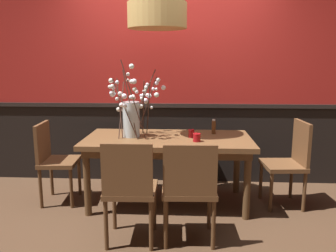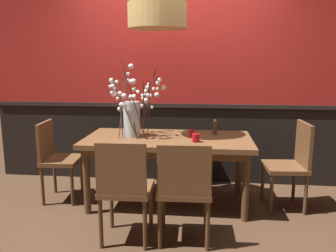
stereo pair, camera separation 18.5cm
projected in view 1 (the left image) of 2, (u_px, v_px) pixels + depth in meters
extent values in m
plane|color=#4C3321|center=(168.00, 203.00, 3.77)|extent=(24.00, 24.00, 0.00)
cube|color=black|center=(171.00, 143.00, 4.44)|extent=(4.68, 0.12, 0.97)
cube|color=black|center=(171.00, 105.00, 4.34)|extent=(4.68, 0.14, 0.05)
cube|color=#B2231E|center=(171.00, 38.00, 4.19)|extent=(4.68, 0.12, 1.70)
cube|color=brown|center=(168.00, 140.00, 3.64)|extent=(1.76, 0.88, 0.05)
cube|color=brown|center=(168.00, 146.00, 3.65)|extent=(1.66, 0.77, 0.08)
cylinder|color=brown|center=(87.00, 183.00, 3.41)|extent=(0.07, 0.07, 0.69)
cylinder|color=brown|center=(247.00, 186.00, 3.32)|extent=(0.07, 0.07, 0.69)
cylinder|color=brown|center=(104.00, 162.00, 4.09)|extent=(0.07, 0.07, 0.69)
cylinder|color=brown|center=(237.00, 165.00, 4.01)|extent=(0.07, 0.07, 0.69)
cube|color=brown|center=(283.00, 165.00, 3.64)|extent=(0.44, 0.45, 0.04)
cube|color=brown|center=(302.00, 143.00, 3.60)|extent=(0.07, 0.40, 0.45)
cylinder|color=brown|center=(271.00, 193.00, 3.50)|extent=(0.04, 0.04, 0.42)
cylinder|color=brown|center=(261.00, 180.00, 3.86)|extent=(0.04, 0.04, 0.42)
cylinder|color=brown|center=(304.00, 192.00, 3.51)|extent=(0.04, 0.04, 0.42)
cylinder|color=brown|center=(291.00, 180.00, 3.87)|extent=(0.04, 0.04, 0.42)
cube|color=brown|center=(194.00, 146.00, 4.42)|extent=(0.44, 0.45, 0.04)
cube|color=brown|center=(193.00, 125.00, 4.56)|extent=(0.39, 0.07, 0.45)
cylinder|color=brown|center=(209.00, 168.00, 4.30)|extent=(0.04, 0.04, 0.43)
cylinder|color=brown|center=(182.00, 168.00, 4.28)|extent=(0.04, 0.04, 0.43)
cylinder|color=brown|center=(205.00, 160.00, 4.65)|extent=(0.04, 0.04, 0.43)
cylinder|color=brown|center=(180.00, 160.00, 4.63)|extent=(0.04, 0.04, 0.43)
cube|color=brown|center=(131.00, 190.00, 2.92)|extent=(0.44, 0.43, 0.04)
cube|color=brown|center=(127.00, 170.00, 2.69)|extent=(0.41, 0.04, 0.43)
cylinder|color=brown|center=(114.00, 207.00, 3.15)|extent=(0.04, 0.04, 0.44)
cylinder|color=brown|center=(154.00, 207.00, 3.14)|extent=(0.04, 0.04, 0.44)
cylinder|color=brown|center=(106.00, 225.00, 2.79)|extent=(0.04, 0.04, 0.44)
cylinder|color=brown|center=(151.00, 226.00, 2.78)|extent=(0.04, 0.04, 0.44)
cube|color=brown|center=(60.00, 162.00, 3.74)|extent=(0.41, 0.45, 0.04)
cube|color=brown|center=(43.00, 142.00, 3.69)|extent=(0.07, 0.40, 0.41)
cylinder|color=brown|center=(79.00, 177.00, 3.96)|extent=(0.04, 0.04, 0.43)
cylinder|color=brown|center=(71.00, 188.00, 3.60)|extent=(0.04, 0.04, 0.43)
cylinder|color=brown|center=(52.00, 177.00, 3.96)|extent=(0.04, 0.04, 0.43)
cylinder|color=brown|center=(41.00, 189.00, 3.60)|extent=(0.04, 0.04, 0.43)
cube|color=brown|center=(189.00, 190.00, 2.93)|extent=(0.47, 0.43, 0.04)
cube|color=brown|center=(190.00, 171.00, 2.71)|extent=(0.43, 0.05, 0.42)
cylinder|color=brown|center=(167.00, 207.00, 3.16)|extent=(0.04, 0.04, 0.43)
cylinder|color=brown|center=(209.00, 207.00, 3.15)|extent=(0.04, 0.04, 0.43)
cylinder|color=brown|center=(165.00, 225.00, 2.81)|extent=(0.04, 0.04, 0.43)
cylinder|color=brown|center=(213.00, 225.00, 2.80)|extent=(0.04, 0.04, 0.43)
cylinder|color=silver|center=(131.00, 119.00, 3.65)|extent=(0.18, 0.18, 0.38)
cylinder|color=silver|center=(131.00, 132.00, 3.68)|extent=(0.16, 0.16, 0.08)
cylinder|color=#472D23|center=(121.00, 109.00, 3.66)|extent=(0.02, 0.31, 0.58)
sphere|color=white|center=(112.00, 95.00, 3.64)|extent=(0.05, 0.05, 0.05)
sphere|color=white|center=(115.00, 94.00, 3.66)|extent=(0.03, 0.03, 0.03)
sphere|color=white|center=(123.00, 110.00, 3.63)|extent=(0.04, 0.04, 0.04)
sphere|color=white|center=(113.00, 88.00, 3.64)|extent=(0.04, 0.04, 0.04)
sphere|color=white|center=(118.00, 109.00, 3.68)|extent=(0.05, 0.05, 0.05)
sphere|color=white|center=(117.00, 99.00, 3.64)|extent=(0.04, 0.04, 0.04)
cylinder|color=#472D23|center=(142.00, 102.00, 3.77)|extent=(0.32, 0.13, 0.71)
sphere|color=white|center=(143.00, 96.00, 3.75)|extent=(0.05, 0.05, 0.05)
sphere|color=white|center=(142.00, 98.00, 3.79)|extent=(0.05, 0.05, 0.05)
sphere|color=white|center=(146.00, 88.00, 3.82)|extent=(0.05, 0.05, 0.05)
sphere|color=white|center=(144.00, 91.00, 3.82)|extent=(0.04, 0.04, 0.04)
sphere|color=white|center=(141.00, 95.00, 3.79)|extent=(0.03, 0.03, 0.03)
sphere|color=white|center=(147.00, 84.00, 3.81)|extent=(0.04, 0.04, 0.04)
cylinder|color=#472D23|center=(120.00, 108.00, 3.61)|extent=(0.09, 0.17, 0.62)
sphere|color=white|center=(110.00, 87.00, 3.55)|extent=(0.04, 0.04, 0.04)
sphere|color=white|center=(111.00, 81.00, 3.53)|extent=(0.05, 0.05, 0.05)
sphere|color=white|center=(121.00, 105.00, 3.61)|extent=(0.05, 0.05, 0.05)
sphere|color=white|center=(114.00, 91.00, 3.55)|extent=(0.03, 0.03, 0.03)
sphere|color=white|center=(112.00, 86.00, 3.53)|extent=(0.05, 0.05, 0.05)
sphere|color=white|center=(112.00, 93.00, 3.57)|extent=(0.05, 0.05, 0.05)
cylinder|color=#472D23|center=(133.00, 100.00, 3.47)|extent=(0.25, 0.02, 0.81)
sphere|color=white|center=(135.00, 89.00, 3.41)|extent=(0.04, 0.04, 0.04)
sphere|color=white|center=(132.00, 66.00, 3.35)|extent=(0.05, 0.05, 0.05)
sphere|color=white|center=(134.00, 81.00, 3.36)|extent=(0.05, 0.05, 0.05)
sphere|color=white|center=(131.00, 82.00, 3.39)|extent=(0.04, 0.04, 0.04)
sphere|color=white|center=(134.00, 98.00, 3.50)|extent=(0.04, 0.04, 0.04)
sphere|color=white|center=(131.00, 97.00, 3.43)|extent=(0.05, 0.05, 0.05)
cylinder|color=#472D23|center=(130.00, 104.00, 3.56)|extent=(0.16, 0.07, 0.71)
sphere|color=white|center=(132.00, 105.00, 3.55)|extent=(0.04, 0.04, 0.04)
sphere|color=white|center=(128.00, 74.00, 3.46)|extent=(0.04, 0.04, 0.04)
sphere|color=white|center=(128.00, 80.00, 3.49)|extent=(0.03, 0.03, 0.03)
cylinder|color=#472D23|center=(148.00, 109.00, 3.61)|extent=(0.09, 0.36, 0.60)
sphere|color=white|center=(157.00, 95.00, 3.58)|extent=(0.05, 0.05, 0.05)
sphere|color=white|center=(163.00, 88.00, 3.59)|extent=(0.05, 0.05, 0.05)
sphere|color=white|center=(151.00, 108.00, 3.64)|extent=(0.03, 0.03, 0.03)
cylinder|color=#472D23|center=(147.00, 105.00, 3.74)|extent=(0.25, 0.26, 0.64)
sphere|color=white|center=(158.00, 80.00, 3.81)|extent=(0.05, 0.05, 0.05)
sphere|color=white|center=(156.00, 89.00, 3.78)|extent=(0.03, 0.03, 0.03)
sphere|color=white|center=(157.00, 83.00, 3.74)|extent=(0.05, 0.05, 0.05)
cylinder|color=#472D23|center=(135.00, 113.00, 3.72)|extent=(0.26, 0.04, 0.47)
sphere|color=white|center=(136.00, 104.00, 3.77)|extent=(0.03, 0.03, 0.03)
sphere|color=white|center=(137.00, 92.00, 3.77)|extent=(0.04, 0.04, 0.04)
sphere|color=white|center=(133.00, 97.00, 3.77)|extent=(0.05, 0.05, 0.05)
sphere|color=white|center=(134.00, 116.00, 3.69)|extent=(0.03, 0.03, 0.03)
sphere|color=white|center=(134.00, 114.00, 3.69)|extent=(0.05, 0.05, 0.05)
sphere|color=white|center=(135.00, 111.00, 3.74)|extent=(0.04, 0.04, 0.04)
cylinder|color=#472D23|center=(143.00, 108.00, 3.63)|extent=(0.08, 0.35, 0.61)
sphere|color=white|center=(149.00, 96.00, 3.61)|extent=(0.05, 0.05, 0.05)
sphere|color=white|center=(153.00, 89.00, 3.61)|extent=(0.03, 0.03, 0.03)
sphere|color=white|center=(141.00, 106.00, 3.63)|extent=(0.05, 0.05, 0.05)
sphere|color=white|center=(146.00, 101.00, 3.61)|extent=(0.05, 0.05, 0.05)
sphere|color=white|center=(146.00, 102.00, 3.62)|extent=(0.04, 0.04, 0.04)
sphere|color=white|center=(147.00, 95.00, 3.61)|extent=(0.04, 0.04, 0.04)
cylinder|color=#472D23|center=(125.00, 109.00, 3.52)|extent=(0.27, 0.08, 0.62)
sphere|color=white|center=(124.00, 96.00, 3.45)|extent=(0.05, 0.05, 0.05)
sphere|color=white|center=(120.00, 94.00, 3.45)|extent=(0.05, 0.05, 0.05)
sphere|color=white|center=(117.00, 82.00, 3.36)|extent=(0.04, 0.04, 0.04)
sphere|color=white|center=(126.00, 106.00, 3.51)|extent=(0.04, 0.04, 0.04)
sphere|color=white|center=(123.00, 105.00, 3.48)|extent=(0.04, 0.04, 0.04)
sphere|color=white|center=(121.00, 105.00, 3.47)|extent=(0.05, 0.05, 0.05)
cylinder|color=#9E0F14|center=(197.00, 137.00, 3.44)|extent=(0.08, 0.08, 0.08)
torus|color=red|center=(197.00, 134.00, 3.44)|extent=(0.08, 0.08, 0.01)
cylinder|color=silver|center=(197.00, 139.00, 3.45)|extent=(0.05, 0.05, 0.04)
cylinder|color=#9E0F14|center=(191.00, 133.00, 3.63)|extent=(0.06, 0.06, 0.09)
torus|color=red|center=(191.00, 130.00, 3.62)|extent=(0.07, 0.07, 0.01)
cylinder|color=silver|center=(191.00, 135.00, 3.63)|extent=(0.04, 0.04, 0.04)
cylinder|color=brown|center=(214.00, 127.00, 3.81)|extent=(0.04, 0.04, 0.15)
cylinder|color=beige|center=(214.00, 120.00, 3.79)|extent=(0.03, 0.03, 0.02)
cylinder|color=tan|center=(157.00, 16.00, 3.43)|extent=(0.60, 0.60, 0.25)
sphere|color=#F9EAB7|center=(157.00, 20.00, 3.44)|extent=(0.14, 0.14, 0.14)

